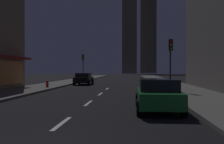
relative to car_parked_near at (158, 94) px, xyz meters
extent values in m
cube|color=black|center=(-3.60, 25.80, -0.79)|extent=(78.00, 136.00, 0.10)
cube|color=#605E59|center=(3.40, 25.80, -0.67)|extent=(4.00, 76.00, 0.15)
cube|color=#605E59|center=(-10.60, 25.80, -0.67)|extent=(4.00, 76.00, 0.15)
cube|color=silver|center=(-3.60, -3.00, -0.73)|extent=(0.16, 2.20, 0.01)
cube|color=silver|center=(-3.60, 2.20, -0.73)|extent=(0.16, 2.20, 0.01)
cube|color=silver|center=(-3.60, 7.40, -0.73)|extent=(0.16, 2.20, 0.01)
cube|color=silver|center=(-3.60, 12.60, -0.73)|extent=(0.16, 2.20, 0.01)
cube|color=#5F5A47|center=(-2.53, 105.52, 23.58)|extent=(6.74, 5.83, 48.65)
cube|color=#514D3D|center=(7.20, 123.13, 23.67)|extent=(8.34, 7.66, 48.82)
cube|color=#1E722D|center=(0.00, 0.05, -0.13)|extent=(1.80, 4.20, 0.65)
cube|color=black|center=(0.00, -0.15, 0.43)|extent=(1.64, 2.00, 0.55)
cylinder|color=black|center=(-0.88, 1.45, -0.40)|extent=(0.22, 0.68, 0.68)
cylinder|color=black|center=(0.88, 1.45, -0.40)|extent=(0.22, 0.68, 0.68)
cylinder|color=black|center=(-0.88, -1.35, -0.40)|extent=(0.22, 0.68, 0.68)
cylinder|color=black|center=(0.88, -1.35, -0.40)|extent=(0.22, 0.68, 0.68)
sphere|color=white|center=(-0.55, 2.10, -0.08)|extent=(0.18, 0.18, 0.18)
sphere|color=white|center=(0.55, 2.10, -0.08)|extent=(0.18, 0.18, 0.18)
cube|color=black|center=(-7.20, 19.05, -0.13)|extent=(1.80, 4.20, 0.65)
cube|color=black|center=(-7.20, 18.85, 0.43)|extent=(1.64, 2.00, 0.55)
cylinder|color=black|center=(-8.08, 20.45, -0.40)|extent=(0.22, 0.68, 0.68)
cylinder|color=black|center=(-6.32, 20.45, -0.40)|extent=(0.22, 0.68, 0.68)
cylinder|color=black|center=(-8.08, 17.65, -0.40)|extent=(0.22, 0.68, 0.68)
cylinder|color=black|center=(-6.32, 17.65, -0.40)|extent=(0.22, 0.68, 0.68)
sphere|color=white|center=(-7.75, 21.10, -0.08)|extent=(0.18, 0.18, 0.18)
sphere|color=white|center=(-6.65, 21.10, -0.08)|extent=(0.18, 0.18, 0.18)
cylinder|color=red|center=(-9.50, 12.33, -0.32)|extent=(0.22, 0.22, 0.55)
sphere|color=red|center=(-9.50, 12.33, -0.04)|extent=(0.21, 0.21, 0.21)
cylinder|color=red|center=(-9.50, 12.33, -0.56)|extent=(0.30, 0.30, 0.06)
cylinder|color=red|center=(-9.66, 12.33, -0.29)|extent=(0.10, 0.10, 0.10)
cylinder|color=red|center=(-9.34, 12.33, -0.29)|extent=(0.10, 0.10, 0.10)
cylinder|color=#2D2D2D|center=(1.90, 8.96, 1.51)|extent=(0.12, 0.12, 4.20)
cube|color=black|center=(1.90, 8.76, 3.11)|extent=(0.32, 0.24, 0.90)
sphere|color=red|center=(1.90, 8.63, 3.39)|extent=(0.18, 0.18, 0.18)
sphere|color=#F2B20C|center=(1.90, 8.63, 3.11)|extent=(0.18, 0.18, 0.18)
sphere|color=#19D833|center=(1.90, 8.63, 2.83)|extent=(0.18, 0.18, 0.18)
cylinder|color=#2D2D2D|center=(-9.10, 28.20, 1.51)|extent=(0.12, 0.12, 4.20)
cube|color=black|center=(-9.10, 28.00, 3.11)|extent=(0.32, 0.24, 0.90)
sphere|color=red|center=(-9.10, 27.87, 3.39)|extent=(0.18, 0.18, 0.18)
sphere|color=#F2B20C|center=(-9.10, 27.87, 3.11)|extent=(0.18, 0.18, 0.18)
sphere|color=#19D833|center=(-9.10, 27.87, 2.83)|extent=(0.18, 0.18, 0.18)
camera|label=1|loc=(-1.16, -11.44, 1.14)|focal=39.86mm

